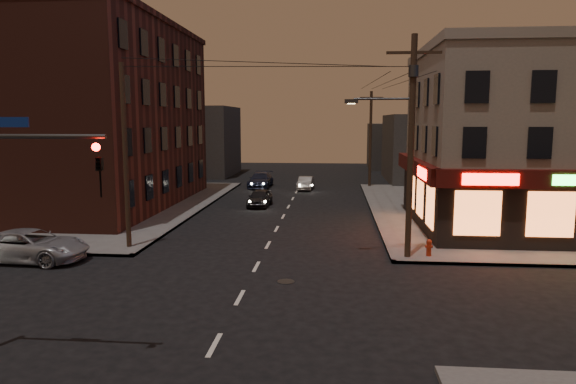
# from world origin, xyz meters

# --- Properties ---
(ground) EXTENTS (120.00, 120.00, 0.00)m
(ground) POSITION_xyz_m (0.00, 0.00, 0.00)
(ground) COLOR black
(ground) RESTS_ON ground
(sidewalk_ne) EXTENTS (24.00, 28.00, 0.15)m
(sidewalk_ne) POSITION_xyz_m (18.00, 19.00, 0.07)
(sidewalk_ne) COLOR #514F4C
(sidewalk_ne) RESTS_ON ground
(sidewalk_nw) EXTENTS (24.00, 28.00, 0.15)m
(sidewalk_nw) POSITION_xyz_m (-18.00, 19.00, 0.07)
(sidewalk_nw) COLOR #514F4C
(sidewalk_nw) RESTS_ON ground
(pizza_building) EXTENTS (15.85, 12.85, 10.50)m
(pizza_building) POSITION_xyz_m (15.93, 13.43, 5.35)
(pizza_building) COLOR gray
(pizza_building) RESTS_ON sidewalk_ne
(brick_apartment) EXTENTS (12.00, 20.00, 13.00)m
(brick_apartment) POSITION_xyz_m (-14.50, 19.00, 6.65)
(brick_apartment) COLOR #4C2118
(brick_apartment) RESTS_ON sidewalk_nw
(bg_building_ne_a) EXTENTS (10.00, 12.00, 7.00)m
(bg_building_ne_a) POSITION_xyz_m (14.00, 38.00, 3.50)
(bg_building_ne_a) COLOR #3F3D3A
(bg_building_ne_a) RESTS_ON ground
(bg_building_nw) EXTENTS (9.00, 10.00, 8.00)m
(bg_building_nw) POSITION_xyz_m (-13.00, 42.00, 4.00)
(bg_building_nw) COLOR #3F3D3A
(bg_building_nw) RESTS_ON ground
(bg_building_ne_b) EXTENTS (8.00, 8.00, 6.00)m
(bg_building_ne_b) POSITION_xyz_m (12.00, 52.00, 3.00)
(bg_building_ne_b) COLOR #3F3D3A
(bg_building_ne_b) RESTS_ON ground
(utility_pole_main) EXTENTS (4.20, 0.44, 10.00)m
(utility_pole_main) POSITION_xyz_m (6.68, 5.80, 5.76)
(utility_pole_main) COLOR #382619
(utility_pole_main) RESTS_ON sidewalk_ne
(utility_pole_far) EXTENTS (0.26, 0.26, 9.00)m
(utility_pole_far) POSITION_xyz_m (6.80, 32.00, 4.65)
(utility_pole_far) COLOR #382619
(utility_pole_far) RESTS_ON sidewalk_ne
(utility_pole_west) EXTENTS (0.24, 0.24, 9.00)m
(utility_pole_west) POSITION_xyz_m (-6.80, 6.50, 4.65)
(utility_pole_west) COLOR #382619
(utility_pole_west) RESTS_ON sidewalk_nw
(suv_cross) EXTENTS (5.33, 2.67, 1.45)m
(suv_cross) POSITION_xyz_m (-10.43, 4.00, 0.72)
(suv_cross) COLOR #9C9EA4
(suv_cross) RESTS_ON ground
(sedan_near) EXTENTS (1.69, 3.85, 1.29)m
(sedan_near) POSITION_xyz_m (-2.16, 20.00, 0.64)
(sedan_near) COLOR black
(sedan_near) RESTS_ON ground
(sedan_mid) EXTENTS (1.49, 3.73, 1.21)m
(sedan_mid) POSITION_xyz_m (0.74, 29.77, 0.60)
(sedan_mid) COLOR slate
(sedan_mid) RESTS_ON ground
(sedan_far) EXTENTS (2.12, 4.95, 1.42)m
(sedan_far) POSITION_xyz_m (-3.68, 30.98, 0.71)
(sedan_far) COLOR #1A1F34
(sedan_far) RESTS_ON ground
(fire_hydrant) EXTENTS (0.34, 0.34, 0.79)m
(fire_hydrant) POSITION_xyz_m (7.80, 6.00, 0.58)
(fire_hydrant) COLOR #9E240E
(fire_hydrant) RESTS_ON sidewalk_ne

